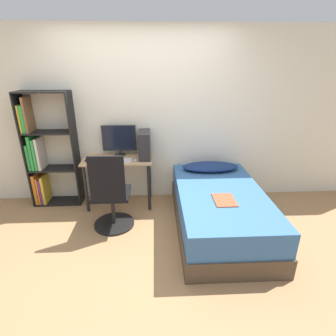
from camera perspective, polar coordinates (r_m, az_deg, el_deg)
ground_plane at (r=3.11m, az=-5.63°, el=-18.25°), size 14.00×14.00×0.00m
wall_back at (r=3.91m, az=-5.40°, el=10.72°), size 8.00×0.05×2.50m
desk at (r=3.86m, az=-10.77°, el=0.14°), size 0.98×0.50×0.73m
bookshelf at (r=4.19m, az=-25.59°, el=2.66°), size 0.70×0.30×1.66m
office_chair at (r=3.38m, az=-12.23°, el=-6.89°), size 0.52×0.52×1.04m
bed at (r=3.44m, az=11.13°, el=-8.89°), size 1.08×1.88×0.53m
pillow at (r=3.90m, az=9.18°, el=0.29°), size 0.82×0.36×0.11m
magazine at (r=3.10m, az=12.17°, el=-6.83°), size 0.24×0.32×0.01m
monitor at (r=3.88m, az=-10.60°, el=6.16°), size 0.49×0.16×0.45m
keyboard at (r=3.72m, az=-11.04°, el=1.63°), size 0.41×0.13×0.02m
pc_tower at (r=3.76m, az=-5.11°, el=5.07°), size 0.16×0.38×0.38m
mouse at (r=3.69m, az=-7.12°, el=1.71°), size 0.06×0.09×0.02m
phone at (r=3.86m, az=-17.05°, el=1.74°), size 0.07×0.14×0.01m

